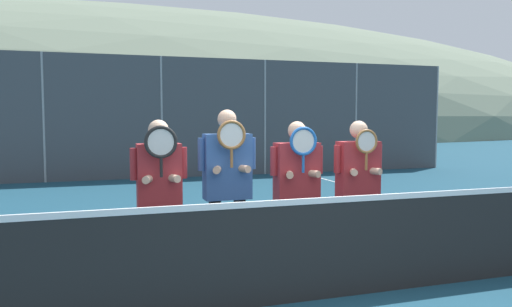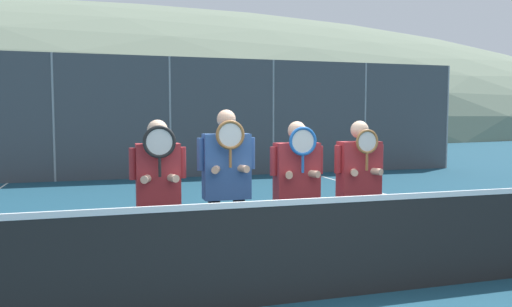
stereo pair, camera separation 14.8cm
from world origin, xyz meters
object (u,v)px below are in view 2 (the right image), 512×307
object	(u,v)px
player_center_right	(297,183)
car_center	(281,139)
player_leftmost	(158,188)
car_left_of_center	(134,141)
player_rightmost	(359,181)
player_center_left	(227,180)

from	to	relation	value
player_center_right	car_center	xyz separation A→B (m)	(4.14, 12.27, -0.11)
player_leftmost	car_left_of_center	xyz separation A→B (m)	(0.36, 12.54, -0.11)
player_center_right	car_center	distance (m)	12.95
car_center	player_rightmost	bearing A→B (deg)	-105.36
player_leftmost	car_center	xyz separation A→B (m)	(5.66, 12.32, -0.11)
player_leftmost	player_center_right	world-z (taller)	player_leftmost
player_center_right	car_left_of_center	distance (m)	12.55
player_center_left	car_left_of_center	size ratio (longest dim) A/B	0.39
player_rightmost	player_leftmost	bearing A→B (deg)	-179.07
player_center_right	car_center	bearing A→B (deg)	71.37
player_center_left	player_rightmost	distance (m)	1.57
player_center_right	player_rightmost	xyz separation A→B (m)	(0.76, -0.01, -0.00)
player_center_left	player_center_right	xyz separation A→B (m)	(0.80, 0.01, -0.07)
player_center_right	car_left_of_center	world-z (taller)	car_left_of_center
player_leftmost	player_center_left	xyz separation A→B (m)	(0.72, 0.04, 0.06)
car_left_of_center	car_center	size ratio (longest dim) A/B	0.98
player_leftmost	car_center	distance (m)	13.56
player_leftmost	car_left_of_center	world-z (taller)	car_left_of_center
player_rightmost	car_left_of_center	xyz separation A→B (m)	(-1.93, 12.50, -0.10)
player_rightmost	car_center	bearing A→B (deg)	74.64
player_center_left	car_center	size ratio (longest dim) A/B	0.38
player_leftmost	player_center_right	bearing A→B (deg)	1.77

